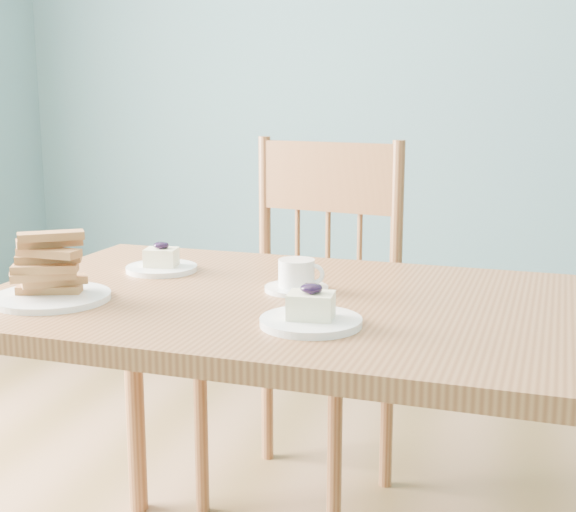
{
  "coord_description": "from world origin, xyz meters",
  "views": [
    {
      "loc": [
        0.11,
        -1.5,
        1.09
      ],
      "look_at": [
        -0.32,
        -0.02,
        0.77
      ],
      "focal_mm": 50.0,
      "sensor_mm": 36.0,
      "label": 1
    }
  ],
  "objects": [
    {
      "name": "cheesecake_plate_far",
      "position": [
        -0.63,
        0.07,
        0.72
      ],
      "size": [
        0.15,
        0.15,
        0.07
      ],
      "rotation": [
        0.0,
        0.0,
        0.15
      ],
      "color": "white",
      "rests_on": "dining_table"
    },
    {
      "name": "biscotti_plate",
      "position": [
        -0.72,
        -0.22,
        0.75
      ],
      "size": [
        0.22,
        0.22,
        0.13
      ],
      "rotation": [
        0.0,
        0.0,
        0.37
      ],
      "color": "white",
      "rests_on": "dining_table"
    },
    {
      "name": "cheesecake_plate_near",
      "position": [
        -0.21,
        -0.25,
        0.72
      ],
      "size": [
        0.17,
        0.17,
        0.07
      ],
      "rotation": [
        0.0,
        0.0,
        0.08
      ],
      "color": "white",
      "rests_on": "dining_table"
    },
    {
      "name": "coffee_cup",
      "position": [
        -0.3,
        -0.02,
        0.73
      ],
      "size": [
        0.13,
        0.13,
        0.06
      ],
      "rotation": [
        0.0,
        0.0,
        0.02
      ],
      "color": "white",
      "rests_on": "dining_table"
    },
    {
      "name": "dining_chair",
      "position": [
        -0.42,
        0.49,
        0.49
      ],
      "size": [
        0.51,
        0.5,
        0.97
      ],
      "rotation": [
        0.0,
        0.0,
        -0.19
      ],
      "color": "#956138",
      "rests_on": "ground"
    },
    {
      "name": "dining_table",
      "position": [
        -0.23,
        -0.07,
        0.63
      ],
      "size": [
        1.35,
        0.81,
        0.7
      ],
      "rotation": [
        0.0,
        0.0,
        -0.05
      ],
      "color": "#956138",
      "rests_on": "ground"
    }
  ]
}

